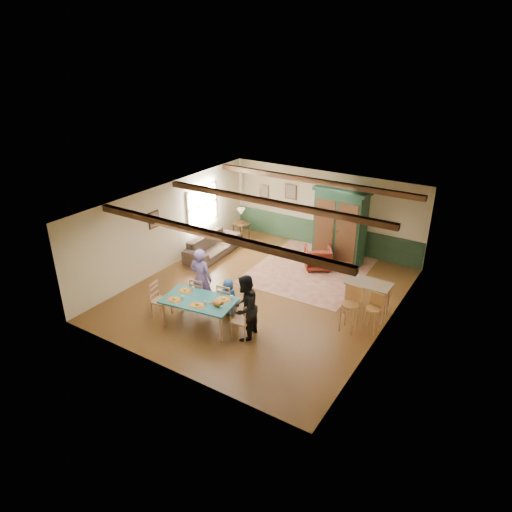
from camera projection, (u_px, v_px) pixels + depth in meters
The scene contains 35 objects.
floor at pixel (263, 293), 13.12m from camera, with size 8.00×8.00×0.00m, color #533317.
wall_back at pixel (324, 210), 15.62m from camera, with size 7.00×0.02×2.70m, color beige.
wall_left at pixel (168, 226), 14.25m from camera, with size 0.02×8.00×2.70m, color beige.
wall_right at pixel (389, 282), 10.86m from camera, with size 0.02×8.00×2.70m, color beige.
ceiling at pixel (264, 203), 11.99m from camera, with size 7.00×8.00×0.02m, color silver.
wainscot_back at pixel (322, 235), 15.99m from camera, with size 6.95×0.03×0.90m, color #213D27.
ceiling_beam_front at pixel (211, 234), 10.26m from camera, with size 6.95×0.16×0.16m, color #341D0E.
ceiling_beam_mid at pixel (271, 203), 12.33m from camera, with size 6.95×0.16×0.16m, color #341D0E.
ceiling_beam_back at pixel (313, 181), 14.33m from camera, with size 6.95×0.16×0.16m, color #341D0E.
window_left at pixel (202, 205), 15.46m from camera, with size 0.06×1.60×1.30m, color white, non-canonical shape.
picture_left_wall at pixel (154, 220), 13.61m from camera, with size 0.04×0.42×0.52m, color gray, non-canonical shape.
picture_back_a at pixel (291, 192), 16.04m from camera, with size 0.45×0.04×0.55m, color gray, non-canonical shape.
picture_back_b at pixel (264, 191), 16.64m from camera, with size 0.38×0.04×0.48m, color gray, non-canonical shape.
dining_table at pixel (200, 313), 11.44m from camera, with size 1.81×1.00×0.75m, color #216967, non-canonical shape.
dining_chair_far_left at pixel (200, 293), 12.15m from camera, with size 0.42×0.44×0.95m, color #A47452, non-canonical shape.
dining_chair_far_right at pixel (227, 299), 11.85m from camera, with size 0.42×0.44×0.95m, color #A47452, non-canonical shape.
dining_chair_end_left at pixel (161, 300), 11.82m from camera, with size 0.42×0.44×0.95m, color #A47452, non-canonical shape.
dining_chair_end_right at pixel (241, 319), 10.98m from camera, with size 0.42×0.44×0.95m, color #A47452, non-canonical shape.
person_man at pixel (201, 279), 12.05m from camera, with size 0.63×0.41×1.73m, color slate.
person_woman at pixel (245, 308), 10.79m from camera, with size 0.80×0.63×1.66m, color black.
person_child at pixel (228, 297), 11.91m from camera, with size 0.49×0.32×1.01m, color #245093.
cat at pixel (217, 303), 10.96m from camera, with size 0.36×0.14×0.18m, color orange, non-canonical shape.
place_setting_near_left at pixel (174, 298), 11.25m from camera, with size 0.40×0.30×0.11m, color orange, non-canonical shape.
place_setting_near_center at pixel (197, 303), 11.01m from camera, with size 0.40×0.30×0.11m, color orange, non-canonical shape.
place_setting_far_left at pixel (185, 289), 11.67m from camera, with size 0.40×0.30×0.11m, color orange, non-canonical shape.
place_setting_far_right at pixel (223, 298), 11.27m from camera, with size 0.40×0.30×0.11m, color orange, non-canonical shape.
area_rug at pixel (310, 270), 14.45m from camera, with size 3.30×3.91×0.01m, color beige.
armoire at pixel (340, 226), 14.50m from camera, with size 1.76×0.70×2.49m, color black.
armchair at pixel (318, 258), 14.42m from camera, with size 0.79×0.82×0.74m, color #49130E.
sofa at pixel (213, 245), 15.40m from camera, with size 2.33×0.91×0.68m, color #392D23.
end_table at pixel (241, 231), 16.73m from camera, with size 0.49×0.49×0.60m, color #341D0E, non-canonical shape.
table_lamp at pixel (241, 216), 16.49m from camera, with size 0.31×0.31×0.55m, color #D2BD88, non-canonical shape.
counter_table at pixel (367, 299), 11.89m from camera, with size 1.13×0.66×0.94m, color #B2A78B, non-canonical shape.
bar_stool_left at pixel (350, 310), 11.16m from camera, with size 0.42×0.46×1.17m, color #B88247, non-canonical shape.
bar_stool_right at pixel (373, 314), 11.16m from camera, with size 0.36×0.40×1.02m, color #B88247, non-canonical shape.
Camera 1 is at (5.95, -9.80, 6.47)m, focal length 32.00 mm.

